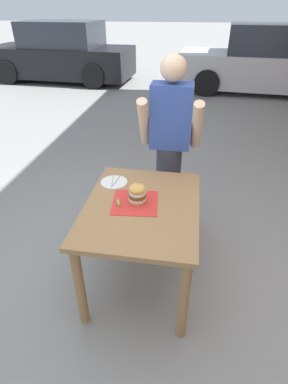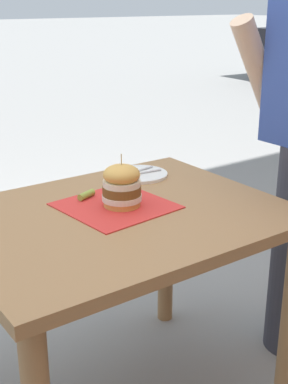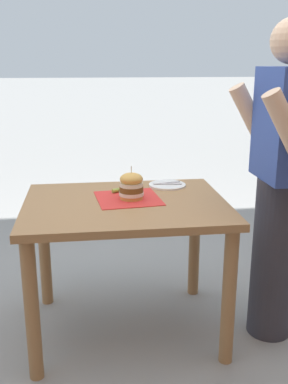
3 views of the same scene
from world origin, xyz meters
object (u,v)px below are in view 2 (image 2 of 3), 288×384
patio_table (120,248)px  sandwich (122,185)px  side_plate_with_forks (140,174)px  pickle_spear (86,195)px

patio_table → sandwich: sandwich is taller
sandwich → side_plate_with_forks: size_ratio=0.82×
patio_table → pickle_spear: bearing=-171.2°
pickle_spear → side_plate_with_forks: (-0.11, 0.30, -0.01)m
pickle_spear → side_plate_with_forks: 0.32m
patio_table → side_plate_with_forks: (-0.28, 0.28, 0.14)m
patio_table → side_plate_with_forks: bearing=135.2°
side_plate_with_forks → patio_table: bearing=-44.8°
pickle_spear → patio_table: bearing=8.8°
patio_table → side_plate_with_forks: side_plate_with_forks is taller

